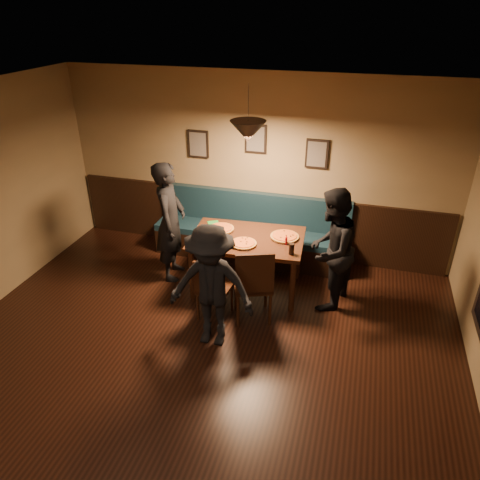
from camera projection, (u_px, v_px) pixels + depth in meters
The scene contains 23 objects.
floor at pixel (168, 413), 4.48m from camera, with size 7.00×7.00×0.00m, color black.
ceiling at pixel (137, 135), 3.16m from camera, with size 7.00×7.00×0.00m, color silver.
wall_back at pixel (256, 168), 6.78m from camera, with size 6.00×6.00×0.00m, color #8C704F.
wainscot at pixel (254, 222), 7.18m from camera, with size 5.88×0.06×1.00m, color black.
booth_bench at pixel (250, 229), 6.95m from camera, with size 3.00×0.60×1.00m, color #0F232D, non-canonical shape.
picture_left at pixel (198, 144), 6.83m from camera, with size 0.32×0.04×0.42m, color black.
picture_center at pixel (256, 139), 6.54m from camera, with size 0.32×0.04×0.42m, color black.
picture_right at pixel (317, 154), 6.40m from camera, with size 0.32×0.04×0.42m, color black.
pendant_lamp at pixel (248, 131), 5.38m from camera, with size 0.44×0.44×0.25m, color black.
dining_table at pixel (247, 263), 6.25m from camera, with size 1.51×0.97×0.81m, color black.
chair_near_left at pixel (215, 287), 5.67m from camera, with size 0.39×0.39×0.87m, color black, non-canonical shape.
chair_near_right at pixel (253, 282), 5.61m from camera, with size 0.46×0.46×1.05m, color #33160E, non-canonical shape.
diner_left at pixel (170, 222), 6.33m from camera, with size 0.64×0.42×1.75m, color black.
diner_right at pixel (331, 250), 5.72m from camera, with size 0.80×0.62×1.65m, color black.
diner_front at pixel (211, 287), 5.08m from camera, with size 0.99×0.57×1.54m, color black.
pizza_a at pixel (221, 229), 6.24m from camera, with size 0.36×0.36×0.04m, color orange.
pizza_b at pixel (244, 243), 5.87m from camera, with size 0.34×0.34×0.04m, color orange.
pizza_c at pixel (285, 237), 6.03m from camera, with size 0.38×0.38×0.04m, color orange.
soda_glass at pixel (292, 249), 5.63m from camera, with size 0.07×0.07×0.15m, color black.
tabasco_bottle at pixel (286, 240), 5.85m from camera, with size 0.03×0.03×0.13m, color maroon.
napkin_a at pixel (213, 223), 6.43m from camera, with size 0.16×0.16×0.01m, color #1F7424.
napkin_b at pixel (200, 241), 5.95m from camera, with size 0.17×0.17×0.01m, color #217E3E.
cutlery_set at pixel (235, 250), 5.76m from camera, with size 0.02×0.19×0.00m, color silver.
Camera 1 is at (1.55, -2.81, 3.65)m, focal length 33.62 mm.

